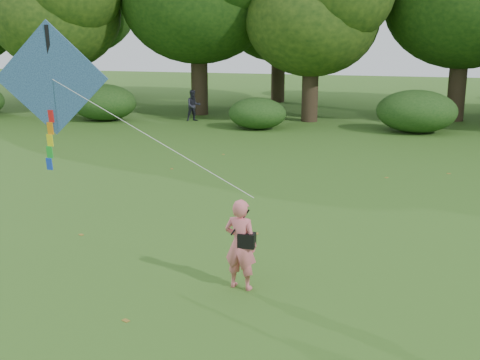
# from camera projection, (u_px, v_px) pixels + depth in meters

# --- Properties ---
(ground) EXTENTS (100.00, 100.00, 0.00)m
(ground) POSITION_uv_depth(u_px,v_px,m) (268.00, 294.00, 10.53)
(ground) COLOR #265114
(ground) RESTS_ON ground
(man_kite_flyer) EXTENTS (0.66, 0.50, 1.65)m
(man_kite_flyer) POSITION_uv_depth(u_px,v_px,m) (241.00, 244.00, 10.57)
(man_kite_flyer) COLOR #E16974
(man_kite_flyer) RESTS_ON ground
(bystander_left) EXTENTS (0.94, 0.90, 1.53)m
(bystander_left) POSITION_uv_depth(u_px,v_px,m) (193.00, 106.00, 29.66)
(bystander_left) COLOR #22232E
(bystander_left) RESTS_ON ground
(crossbody_bag) EXTENTS (0.43, 0.20, 0.68)m
(crossbody_bag) POSITION_uv_depth(u_px,v_px,m) (247.00, 240.00, 10.48)
(crossbody_bag) COLOR black
(crossbody_bag) RESTS_ON ground
(flying_kite) EXTENTS (5.83, 1.84, 3.14)m
(flying_kite) POSITION_uv_depth(u_px,v_px,m) (52.00, 81.00, 12.40)
(flying_kite) COLOR #2665A6
(flying_kite) RESTS_ON ground
(tree_line) EXTENTS (54.70, 15.30, 9.48)m
(tree_line) POSITION_uv_depth(u_px,v_px,m) (393.00, 5.00, 30.25)
(tree_line) COLOR #3A2D1E
(tree_line) RESTS_ON ground
(shrub_band) EXTENTS (39.15, 3.22, 1.88)m
(shrub_band) POSITION_uv_depth(u_px,v_px,m) (331.00, 111.00, 27.03)
(shrub_band) COLOR #264919
(shrub_band) RESTS_ON ground
(fallen_leaves) EXTENTS (10.66, 14.33, 0.01)m
(fallen_leaves) POSITION_uv_depth(u_px,v_px,m) (324.00, 212.00, 15.13)
(fallen_leaves) COLOR olive
(fallen_leaves) RESTS_ON ground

